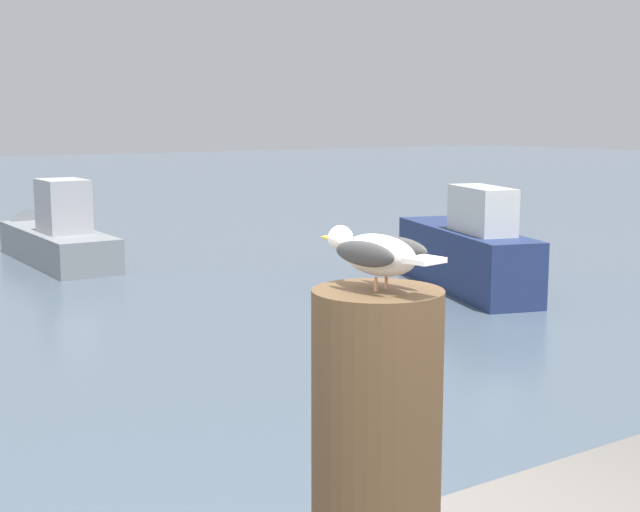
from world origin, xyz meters
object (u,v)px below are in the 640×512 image
seagull (376,253)px  boat_navy (461,250)px  mooring_post (376,458)px  boat_grey (50,236)px

seagull → boat_navy: seagull is taller
seagull → boat_navy: size_ratio=0.09×
mooring_post → seagull: size_ratio=2.16×
mooring_post → boat_grey: (3.66, 14.66, -1.35)m
seagull → boat_navy: 11.80m
mooring_post → seagull: seagull is taller
boat_grey → mooring_post: bearing=-104.0°
boat_grey → boat_navy: (4.46, -6.27, 0.14)m
boat_navy → seagull: bearing=-134.1°
mooring_post → boat_navy: mooring_post is taller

